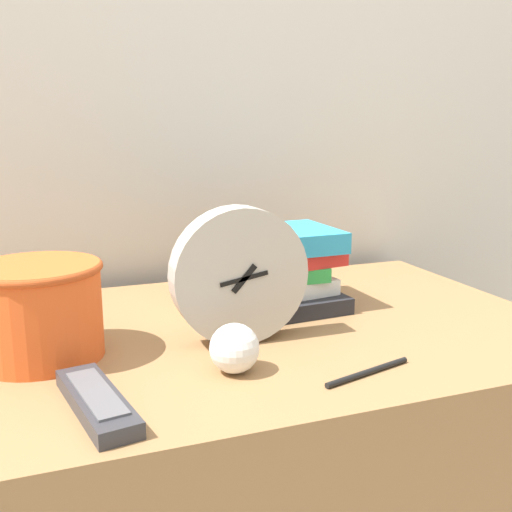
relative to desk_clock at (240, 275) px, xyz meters
name	(u,v)px	position (x,y,z in m)	size (l,w,h in m)	color
wall_back	(166,47)	(0.00, 0.45, 0.38)	(6.00, 0.04, 2.40)	beige
desk_clock	(240,275)	(0.00, 0.00, 0.00)	(0.21, 0.05, 0.21)	#B7B2A8
book_stack	(270,269)	(0.11, 0.15, -0.03)	(0.26, 0.22, 0.14)	#232328
basket	(38,308)	(-0.29, 0.04, -0.03)	(0.18, 0.18, 0.14)	#E05623
tv_remote	(97,401)	(-0.23, -0.15, -0.09)	(0.08, 0.19, 0.02)	#333338
crumpled_paper_ball	(234,348)	(-0.05, -0.11, -0.07)	(0.07, 0.07, 0.07)	white
pen	(368,372)	(0.12, -0.18, -0.10)	(0.14, 0.05, 0.01)	black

